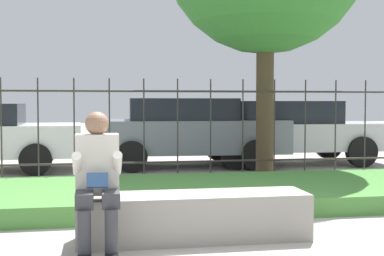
{
  "coord_description": "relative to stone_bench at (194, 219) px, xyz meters",
  "views": [
    {
      "loc": [
        -1.04,
        -5.04,
        1.33
      ],
      "look_at": [
        0.28,
        2.34,
        0.97
      ],
      "focal_mm": 50.0,
      "sensor_mm": 36.0,
      "label": 1
    }
  ],
  "objects": [
    {
      "name": "person_seated_reader",
      "position": [
        -0.92,
        -0.32,
        0.48
      ],
      "size": [
        0.42,
        0.73,
        1.25
      ],
      "color": "black",
      "rests_on": "ground_plane"
    },
    {
      "name": "stone_bench",
      "position": [
        0.0,
        0.0,
        0.0
      ],
      "size": [
        2.23,
        0.57,
        0.45
      ],
      "color": "gray",
      "rests_on": "ground_plane"
    },
    {
      "name": "car_parked_center",
      "position": [
        0.94,
        5.88,
        0.55
      ],
      "size": [
        3.99,
        2.02,
        1.41
      ],
      "rotation": [
        0.0,
        0.0,
        -0.05
      ],
      "color": "slate",
      "rests_on": "ground_plane"
    },
    {
      "name": "car_parked_right",
      "position": [
        3.08,
        5.96,
        0.53
      ],
      "size": [
        4.31,
        1.9,
        1.36
      ],
      "rotation": [
        0.0,
        0.0,
        -0.01
      ],
      "color": "#B7B7BC",
      "rests_on": "ground_plane"
    },
    {
      "name": "grass_berm",
      "position": [
        0.12,
        1.91,
        -0.09
      ],
      "size": [
        10.94,
        2.42,
        0.23
      ],
      "color": "#4C893D",
      "rests_on": "ground_plane"
    },
    {
      "name": "iron_fence",
      "position": [
        0.12,
        3.7,
        0.7
      ],
      "size": [
        8.94,
        0.03,
        1.72
      ],
      "color": "#332D28",
      "rests_on": "ground_plane"
    },
    {
      "name": "ground_plane",
      "position": [
        0.12,
        0.0,
        -0.2
      ],
      "size": [
        60.0,
        60.0,
        0.0
      ],
      "primitive_type": "plane",
      "color": "#A8A399"
    }
  ]
}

